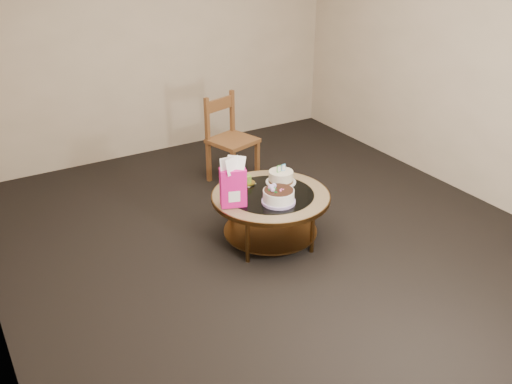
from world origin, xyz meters
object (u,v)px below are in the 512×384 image
cream_cake (281,177)px  gift_bag (233,182)px  coffee_table (271,202)px  dining_chair (230,139)px  decorated_cake (278,197)px

cream_cake → gift_bag: (-0.57, -0.16, 0.15)m
gift_bag → coffee_table: bearing=22.1°
coffee_table → gift_bag: 0.47m
gift_bag → dining_chair: bearing=82.1°
cream_cake → gift_bag: size_ratio=0.65×
decorated_cake → gift_bag: (-0.34, 0.15, 0.15)m
coffee_table → dining_chair: bearing=76.8°
decorated_cake → cream_cake: size_ratio=1.05×
cream_cake → decorated_cake: bearing=-131.2°
gift_bag → cream_cake: bearing=35.1°
decorated_cake → dining_chair: (0.34, 1.46, -0.04)m
dining_chair → decorated_cake: bearing=-119.5°
cream_cake → dining_chair: 1.16m
cream_cake → gift_bag: 0.61m
gift_bag → dining_chair: 1.49m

